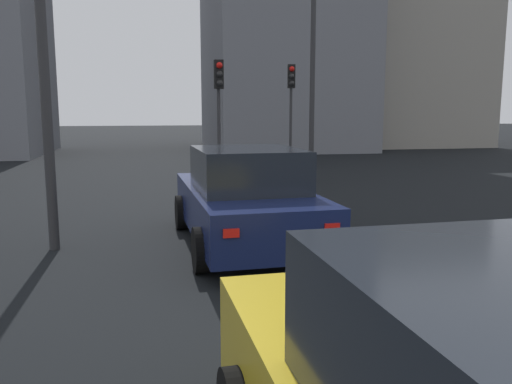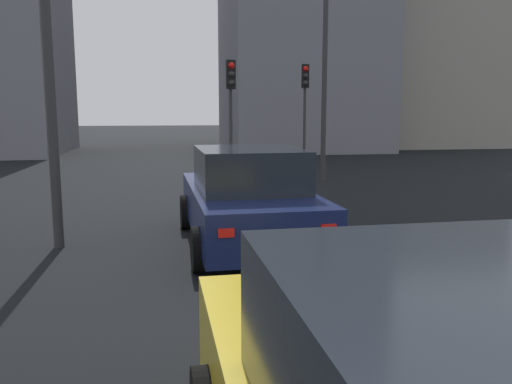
{
  "view_description": "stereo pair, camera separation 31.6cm",
  "coord_description": "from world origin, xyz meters",
  "px_view_note": "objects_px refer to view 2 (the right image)",
  "views": [
    {
      "loc": [
        0.63,
        1.59,
        2.21
      ],
      "look_at": [
        8.14,
        0.09,
        1.01
      ],
      "focal_mm": 36.59,
      "sensor_mm": 36.0,
      "label": 1
    },
    {
      "loc": [
        0.57,
        1.28,
        2.21
      ],
      "look_at": [
        8.14,
        0.09,
        1.01
      ],
      "focal_mm": 36.59,
      "sensor_mm": 36.0,
      "label": 2
    }
  ],
  "objects_px": {
    "car_navy_lead": "(247,199)",
    "street_lamp_far": "(325,55)",
    "traffic_light_near_left": "(231,94)",
    "traffic_light_near_right": "(305,94)"
  },
  "relations": [
    {
      "from": "car_navy_lead",
      "to": "street_lamp_far",
      "type": "bearing_deg",
      "value": -26.9
    },
    {
      "from": "street_lamp_far",
      "to": "traffic_light_near_left",
      "type": "bearing_deg",
      "value": 73.25
    },
    {
      "from": "traffic_light_near_left",
      "to": "street_lamp_far",
      "type": "distance_m",
      "value": 3.17
    },
    {
      "from": "traffic_light_near_left",
      "to": "traffic_light_near_right",
      "type": "xyz_separation_m",
      "value": [
        3.21,
        -3.25,
        0.13
      ]
    },
    {
      "from": "traffic_light_near_left",
      "to": "traffic_light_near_right",
      "type": "relative_size",
      "value": 0.95
    },
    {
      "from": "car_navy_lead",
      "to": "street_lamp_far",
      "type": "height_order",
      "value": "street_lamp_far"
    },
    {
      "from": "traffic_light_near_left",
      "to": "street_lamp_far",
      "type": "xyz_separation_m",
      "value": [
        -0.85,
        -2.83,
        1.16
      ]
    },
    {
      "from": "traffic_light_near_left",
      "to": "street_lamp_far",
      "type": "bearing_deg",
      "value": 67.56
    },
    {
      "from": "street_lamp_far",
      "to": "traffic_light_near_right",
      "type": "bearing_deg",
      "value": -5.91
    },
    {
      "from": "traffic_light_near_right",
      "to": "street_lamp_far",
      "type": "xyz_separation_m",
      "value": [
        -4.06,
        0.42,
        1.03
      ]
    }
  ]
}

